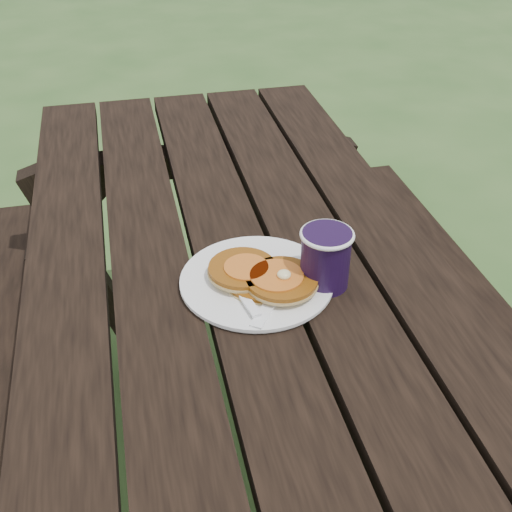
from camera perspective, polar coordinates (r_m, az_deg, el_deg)
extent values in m
cube|color=black|center=(1.12, -1.10, -3.29)|extent=(0.75, 1.80, 0.04)
cube|color=black|center=(1.51, 20.41, -9.08)|extent=(0.25, 1.80, 0.04)
cylinder|color=white|center=(1.11, 0.06, -2.27)|extent=(0.28, 0.28, 0.01)
cylinder|color=#884B0F|center=(1.09, 0.46, -2.16)|extent=(0.12, 0.12, 0.01)
cylinder|color=#884B0F|center=(1.10, -1.22, -1.16)|extent=(0.12, 0.12, 0.01)
cylinder|color=#884B0F|center=(1.08, 2.30, -2.12)|extent=(0.12, 0.12, 0.01)
cylinder|color=#B35819|center=(1.07, 1.85, -1.70)|extent=(0.09, 0.09, 0.00)
ellipsoid|color=#F4E59E|center=(1.07, 2.51, -1.66)|extent=(0.02, 0.02, 0.01)
cube|color=white|center=(1.07, 1.76, -3.42)|extent=(0.12, 0.16, 0.00)
cylinder|color=black|center=(1.09, 6.19, -0.24)|extent=(0.08, 0.08, 0.11)
torus|color=white|center=(1.06, 6.35, 1.90)|extent=(0.09, 0.09, 0.01)
cylinder|color=black|center=(1.06, 6.34, 1.81)|extent=(0.07, 0.07, 0.01)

